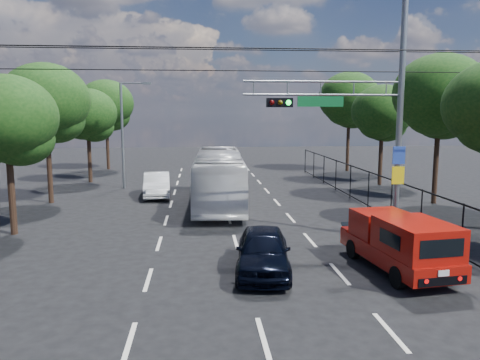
{
  "coord_description": "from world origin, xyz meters",
  "views": [
    {
      "loc": [
        -1.4,
        -9.93,
        5.06
      ],
      "look_at": [
        -0.02,
        5.74,
        2.8
      ],
      "focal_mm": 35.0,
      "sensor_mm": 36.0,
      "label": 1
    }
  ],
  "objects": [
    {
      "name": "white_bus",
      "position": [
        -0.32,
        15.72,
        1.52
      ],
      "size": [
        2.95,
        10.98,
        3.03
      ],
      "primitive_type": "imported",
      "rotation": [
        0.0,
        0.0,
        -0.04
      ],
      "color": "silver",
      "rests_on": "ground"
    },
    {
      "name": "tree_left_e",
      "position": [
        -9.58,
        33.02,
        5.53
      ],
      "size": [
        4.92,
        4.92,
        7.99
      ],
      "color": "black",
      "rests_on": "ground"
    },
    {
      "name": "ground",
      "position": [
        0.0,
        0.0,
        0.0
      ],
      "size": [
        120.0,
        120.0,
        0.0
      ],
      "primitive_type": "plane",
      "color": "black",
      "rests_on": "ground"
    },
    {
      "name": "tree_left_d",
      "position": [
        -9.38,
        25.02,
        4.72
      ],
      "size": [
        4.2,
        4.2,
        6.83
      ],
      "color": "black",
      "rests_on": "ground"
    },
    {
      "name": "white_van",
      "position": [
        -4.0,
        18.59,
        0.72
      ],
      "size": [
        1.86,
        4.47,
        1.44
      ],
      "primitive_type": "imported",
      "rotation": [
        0.0,
        0.0,
        0.08
      ],
      "color": "white",
      "rests_on": "ground"
    },
    {
      "name": "red_pickup",
      "position": [
        4.95,
        4.11,
        0.98
      ],
      "size": [
        2.38,
        5.11,
        1.84
      ],
      "color": "black",
      "rests_on": "ground"
    },
    {
      "name": "tree_left_b",
      "position": [
        -9.18,
        10.02,
        4.58
      ],
      "size": [
        4.08,
        4.08,
        6.63
      ],
      "color": "black",
      "rests_on": "ground"
    },
    {
      "name": "tree_right_c",
      "position": [
        11.82,
        15.02,
        5.73
      ],
      "size": [
        5.1,
        5.1,
        8.29
      ],
      "color": "black",
      "rests_on": "ground"
    },
    {
      "name": "tree_left_c",
      "position": [
        -9.78,
        17.02,
        5.4
      ],
      "size": [
        4.8,
        4.8,
        7.8
      ],
      "color": "black",
      "rests_on": "ground"
    },
    {
      "name": "lane_markings",
      "position": [
        -0.0,
        14.0,
        0.01
      ],
      "size": [
        6.12,
        38.0,
        0.01
      ],
      "color": "beige",
      "rests_on": "ground"
    },
    {
      "name": "signal_mast",
      "position": [
        5.28,
        7.99,
        5.24
      ],
      "size": [
        6.43,
        0.39,
        9.5
      ],
      "color": "slate",
      "rests_on": "ground"
    },
    {
      "name": "tree_right_e",
      "position": [
        11.62,
        30.02,
        5.94
      ],
      "size": [
        5.28,
        5.28,
        8.58
      ],
      "color": "black",
      "rests_on": "ground"
    },
    {
      "name": "streetlight_left",
      "position": [
        -6.33,
        22.0,
        3.94
      ],
      "size": [
        2.09,
        0.22,
        7.08
      ],
      "color": "slate",
      "rests_on": "ground"
    },
    {
      "name": "tree_right_d",
      "position": [
        11.42,
        22.02,
        4.85
      ],
      "size": [
        4.32,
        4.32,
        7.02
      ],
      "color": "black",
      "rests_on": "ground"
    },
    {
      "name": "navy_hatchback",
      "position": [
        0.6,
        4.38,
        0.71
      ],
      "size": [
        2.19,
        4.36,
        1.42
      ],
      "primitive_type": "imported",
      "rotation": [
        0.0,
        0.0,
        -0.13
      ],
      "color": "black",
      "rests_on": "ground"
    },
    {
      "name": "fence_right",
      "position": [
        7.6,
        12.17,
        1.03
      ],
      "size": [
        0.06,
        34.03,
        2.0
      ],
      "color": "black",
      "rests_on": "ground"
    },
    {
      "name": "utility_wires",
      "position": [
        0.0,
        8.83,
        7.23
      ],
      "size": [
        22.0,
        5.04,
        0.74
      ],
      "color": "black",
      "rests_on": "ground"
    }
  ]
}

